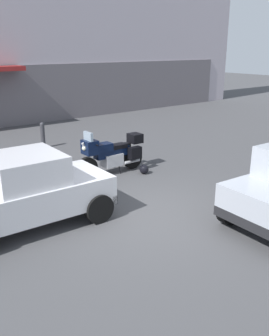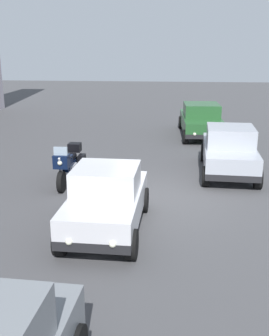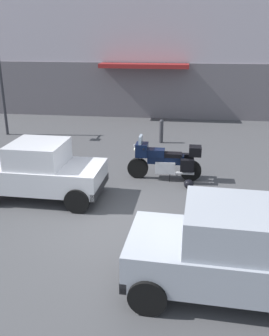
# 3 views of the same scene
# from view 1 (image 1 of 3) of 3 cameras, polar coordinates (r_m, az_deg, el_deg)

# --- Properties ---
(ground_plane) EXTENTS (80.00, 80.00, 0.00)m
(ground_plane) POSITION_cam_1_polar(r_m,az_deg,el_deg) (8.49, 2.23, -6.98)
(ground_plane) COLOR #424244
(motorcycle) EXTENTS (2.26, 0.76, 1.36)m
(motorcycle) POSITION_cam_1_polar(r_m,az_deg,el_deg) (10.95, -3.51, 2.31)
(motorcycle) COLOR black
(motorcycle) RESTS_ON ground
(helmet) EXTENTS (0.28, 0.28, 0.28)m
(helmet) POSITION_cam_1_polar(r_m,az_deg,el_deg) (11.00, 1.48, -0.20)
(helmet) COLOR black
(helmet) RESTS_ON ground
(car_compact_side) EXTENTS (3.51, 1.77, 1.56)m
(car_compact_side) POSITION_cam_1_polar(r_m,az_deg,el_deg) (7.96, -16.17, -3.47)
(car_compact_side) COLOR silver
(car_compact_side) RESTS_ON ground
(bollard_curbside) EXTENTS (0.16, 0.16, 0.97)m
(bollard_curbside) POSITION_cam_1_polar(r_m,az_deg,el_deg) (14.19, -13.97, 5.04)
(bollard_curbside) COLOR #333338
(bollard_curbside) RESTS_ON ground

